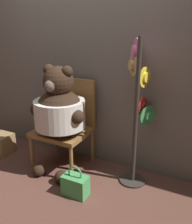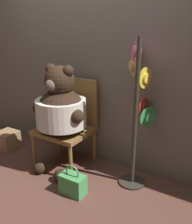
% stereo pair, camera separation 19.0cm
% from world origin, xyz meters
% --- Properties ---
extents(ground_plane, '(14.00, 14.00, 0.00)m').
position_xyz_m(ground_plane, '(0.00, 0.00, 0.00)').
color(ground_plane, brown).
extents(wall_back, '(8.00, 0.10, 2.21)m').
position_xyz_m(wall_back, '(0.00, 0.61, 1.11)').
color(wall_back, '#66605B').
rests_on(wall_back, ground_plane).
extents(chair, '(0.60, 0.54, 1.02)m').
position_xyz_m(chair, '(-0.15, 0.34, 0.53)').
color(chair, olive).
rests_on(chair, ground_plane).
extents(teddy_bear, '(0.67, 0.59, 1.22)m').
position_xyz_m(teddy_bear, '(-0.11, 0.15, 0.72)').
color(teddy_bear, black).
rests_on(teddy_bear, ground_plane).
extents(hat_display_rack, '(0.30, 0.42, 1.51)m').
position_xyz_m(hat_display_rack, '(0.70, 0.37, 0.85)').
color(hat_display_rack, '#332D28').
rests_on(hat_display_rack, ground_plane).
extents(handbag_on_ground, '(0.25, 0.15, 0.32)m').
position_xyz_m(handbag_on_ground, '(0.28, -0.18, 0.11)').
color(handbag_on_ground, '#479E56').
rests_on(handbag_on_ground, ground_plane).
extents(wooden_crate, '(0.25, 0.25, 0.25)m').
position_xyz_m(wooden_crate, '(-1.04, 0.13, 0.13)').
color(wooden_crate, '#937047').
rests_on(wooden_crate, ground_plane).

